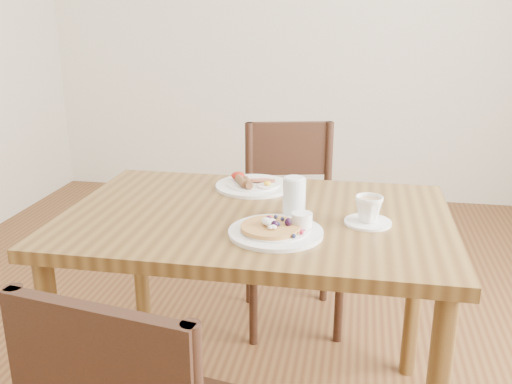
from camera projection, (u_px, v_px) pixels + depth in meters
dining_table at (256, 242)px, 1.81m from camera, size 1.20×0.80×0.75m
chair_far at (291, 215)px, 2.51m from camera, size 0.51×0.51×0.88m
pancake_plate at (277, 229)px, 1.62m from camera, size 0.27×0.27×0.06m
breakfast_plate at (252, 185)px, 2.03m from camera, size 0.27×0.27×0.04m
teacup_saucer at (368, 212)px, 1.69m from camera, size 0.14×0.14×0.09m
water_glass at (294, 198)px, 1.73m from camera, size 0.07×0.07×0.12m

